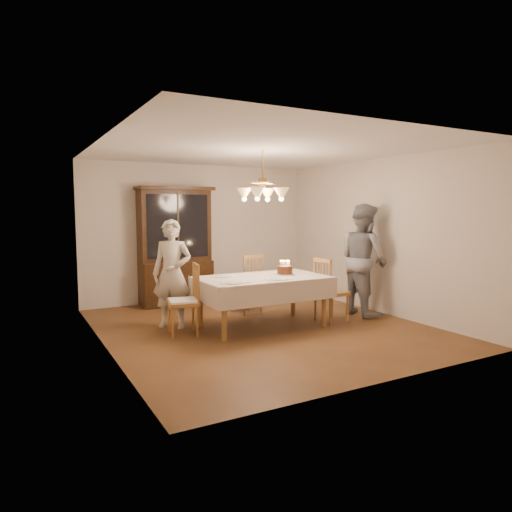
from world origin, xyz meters
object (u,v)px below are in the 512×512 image
dining_table (262,282)px  china_hutch (175,248)px  elderly_woman (172,274)px  chair_far_side (247,287)px  birthday_cake (285,271)px

dining_table → china_hutch: 2.35m
elderly_woman → chair_far_side: bearing=49.6°
chair_far_side → elderly_woman: (-1.43, -0.33, 0.36)m
china_hutch → birthday_cake: china_hutch is taller
dining_table → birthday_cake: birthday_cake is taller
dining_table → china_hutch: (-0.57, 2.25, 0.36)m
china_hutch → elderly_woman: 1.73m
elderly_woman → china_hutch: bearing=106.0°
chair_far_side → birthday_cake: chair_far_side is taller
dining_table → china_hutch: size_ratio=0.88×
elderly_woman → birthday_cake: elderly_woman is taller
dining_table → elderly_woman: (-1.17, 0.65, 0.12)m
chair_far_side → china_hutch: bearing=123.1°
china_hutch → birthday_cake: bearing=-66.7°
china_hutch → chair_far_side: 1.63m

